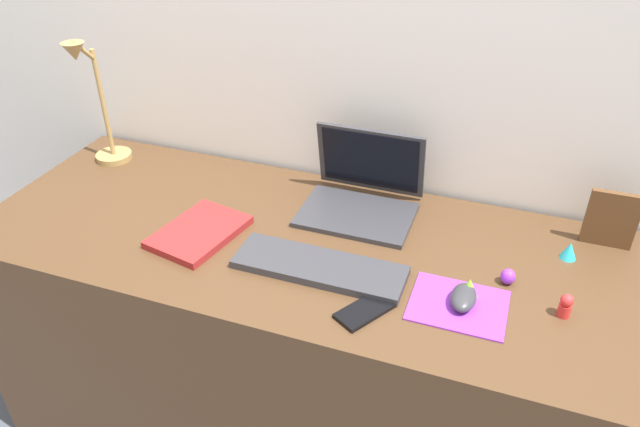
# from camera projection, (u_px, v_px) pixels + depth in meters

# --- Properties ---
(back_wall) EXTENTS (2.95, 0.05, 1.31)m
(back_wall) POSITION_uv_depth(u_px,v_px,m) (351.00, 197.00, 1.88)
(back_wall) COLOR silver
(back_wall) RESTS_ON ground_plane
(desk) EXTENTS (1.75, 0.67, 0.74)m
(desk) POSITION_uv_depth(u_px,v_px,m) (309.00, 345.00, 1.74)
(desk) COLOR #4C331E
(desk) RESTS_ON ground_plane
(laptop) EXTENTS (0.30, 0.25, 0.21)m
(laptop) POSITION_uv_depth(u_px,v_px,m) (363.00, 190.00, 1.64)
(laptop) COLOR #333338
(laptop) RESTS_ON desk
(keyboard) EXTENTS (0.41, 0.13, 0.02)m
(keyboard) POSITION_uv_depth(u_px,v_px,m) (319.00, 267.00, 1.43)
(keyboard) COLOR #333338
(keyboard) RESTS_ON desk
(mousepad) EXTENTS (0.21, 0.17, 0.00)m
(mousepad) POSITION_uv_depth(u_px,v_px,m) (458.00, 305.00, 1.33)
(mousepad) COLOR purple
(mousepad) RESTS_ON desk
(mouse) EXTENTS (0.06, 0.10, 0.03)m
(mouse) POSITION_uv_depth(u_px,v_px,m) (463.00, 297.00, 1.32)
(mouse) COLOR #333338
(mouse) RESTS_ON mousepad
(cell_phone) EXTENTS (0.12, 0.14, 0.01)m
(cell_phone) POSITION_uv_depth(u_px,v_px,m) (364.00, 311.00, 1.31)
(cell_phone) COLOR black
(cell_phone) RESTS_ON desk
(desk_lamp) EXTENTS (0.11, 0.16, 0.40)m
(desk_lamp) POSITION_uv_depth(u_px,v_px,m) (97.00, 107.00, 1.78)
(desk_lamp) COLOR #A5844C
(desk_lamp) RESTS_ON desk
(notebook_pad) EXTENTS (0.21, 0.27, 0.02)m
(notebook_pad) POSITION_uv_depth(u_px,v_px,m) (199.00, 232.00, 1.55)
(notebook_pad) COLOR maroon
(notebook_pad) RESTS_ON desk
(picture_frame) EXTENTS (0.12, 0.02, 0.15)m
(picture_frame) POSITION_uv_depth(u_px,v_px,m) (611.00, 219.00, 1.48)
(picture_frame) COLOR brown
(picture_frame) RESTS_ON desk
(toy_figurine_cyan) EXTENTS (0.04, 0.04, 0.04)m
(toy_figurine_cyan) POSITION_uv_depth(u_px,v_px,m) (569.00, 250.00, 1.47)
(toy_figurine_cyan) COLOR #28B7CC
(toy_figurine_cyan) RESTS_ON desk
(toy_figurine_lime) EXTENTS (0.05, 0.05, 0.05)m
(toy_figurine_lime) POSITION_uv_depth(u_px,v_px,m) (469.00, 288.00, 1.34)
(toy_figurine_lime) COLOR #8CDB33
(toy_figurine_lime) RESTS_ON desk
(toy_figurine_red) EXTENTS (0.03, 0.03, 0.06)m
(toy_figurine_red) POSITION_uv_depth(u_px,v_px,m) (566.00, 305.00, 1.29)
(toy_figurine_red) COLOR red
(toy_figurine_red) RESTS_ON desk
(toy_figurine_purple) EXTENTS (0.03, 0.03, 0.04)m
(toy_figurine_purple) POSITION_uv_depth(u_px,v_px,m) (508.00, 277.00, 1.38)
(toy_figurine_purple) COLOR purple
(toy_figurine_purple) RESTS_ON desk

